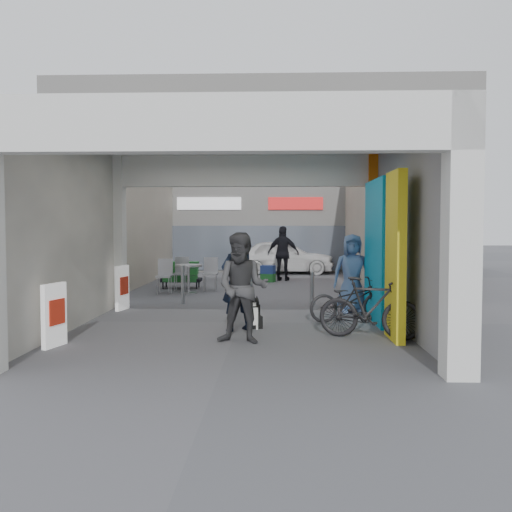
{
  "coord_description": "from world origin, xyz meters",
  "views": [
    {
      "loc": [
        0.73,
        -11.1,
        1.9
      ],
      "look_at": [
        0.29,
        1.0,
        1.26
      ],
      "focal_mm": 40.0,
      "sensor_mm": 36.0,
      "label": 1
    }
  ],
  "objects_px": {
    "cafe_set": "(186,280)",
    "man_with_dog": "(238,282)",
    "produce_stand": "(181,278)",
    "man_elderly": "(352,273)",
    "bicycle_front": "(350,300)",
    "bicycle_rear": "(370,308)",
    "white_van": "(283,257)",
    "man_back_turned": "(243,288)",
    "man_crates": "(283,253)",
    "border_collie": "(254,315)"
  },
  "relations": [
    {
      "from": "cafe_set",
      "to": "man_with_dog",
      "type": "height_order",
      "value": "man_with_dog"
    },
    {
      "from": "produce_stand",
      "to": "man_elderly",
      "type": "bearing_deg",
      "value": -44.8
    },
    {
      "from": "man_elderly",
      "to": "man_with_dog",
      "type": "bearing_deg",
      "value": -137.92
    },
    {
      "from": "bicycle_front",
      "to": "bicycle_rear",
      "type": "bearing_deg",
      "value": 169.86
    },
    {
      "from": "bicycle_rear",
      "to": "white_van",
      "type": "height_order",
      "value": "white_van"
    },
    {
      "from": "bicycle_front",
      "to": "white_van",
      "type": "relative_size",
      "value": 0.42
    },
    {
      "from": "man_back_turned",
      "to": "man_crates",
      "type": "distance_m",
      "value": 10.57
    },
    {
      "from": "cafe_set",
      "to": "white_van",
      "type": "distance_m",
      "value": 7.01
    },
    {
      "from": "man_crates",
      "to": "man_back_turned",
      "type": "bearing_deg",
      "value": 100.35
    },
    {
      "from": "bicycle_front",
      "to": "white_van",
      "type": "xyz_separation_m",
      "value": [
        -1.17,
        11.34,
        0.24
      ]
    },
    {
      "from": "produce_stand",
      "to": "bicycle_front",
      "type": "relative_size",
      "value": 0.73
    },
    {
      "from": "man_crates",
      "to": "cafe_set",
      "type": "bearing_deg",
      "value": 65.4
    },
    {
      "from": "cafe_set",
      "to": "man_crates",
      "type": "relative_size",
      "value": 0.85
    },
    {
      "from": "border_collie",
      "to": "man_with_dog",
      "type": "bearing_deg",
      "value": -164.46
    },
    {
      "from": "cafe_set",
      "to": "man_elderly",
      "type": "bearing_deg",
      "value": -40.85
    },
    {
      "from": "produce_stand",
      "to": "border_collie",
      "type": "height_order",
      "value": "produce_stand"
    },
    {
      "from": "man_back_turned",
      "to": "man_elderly",
      "type": "height_order",
      "value": "man_back_turned"
    },
    {
      "from": "man_back_turned",
      "to": "white_van",
      "type": "height_order",
      "value": "man_back_turned"
    },
    {
      "from": "cafe_set",
      "to": "man_elderly",
      "type": "relative_size",
      "value": 0.94
    },
    {
      "from": "man_elderly",
      "to": "border_collie",
      "type": "bearing_deg",
      "value": -136.75
    },
    {
      "from": "man_crates",
      "to": "bicycle_rear",
      "type": "relative_size",
      "value": 1.09
    },
    {
      "from": "man_with_dog",
      "to": "bicycle_front",
      "type": "bearing_deg",
      "value": 172.72
    },
    {
      "from": "produce_stand",
      "to": "man_with_dog",
      "type": "relative_size",
      "value": 0.69
    },
    {
      "from": "man_crates",
      "to": "man_elderly",
      "type": "bearing_deg",
      "value": 115.84
    },
    {
      "from": "border_collie",
      "to": "bicycle_front",
      "type": "relative_size",
      "value": 0.37
    },
    {
      "from": "produce_stand",
      "to": "bicycle_rear",
      "type": "relative_size",
      "value": 0.71
    },
    {
      "from": "man_with_dog",
      "to": "white_van",
      "type": "relative_size",
      "value": 0.44
    },
    {
      "from": "cafe_set",
      "to": "bicycle_front",
      "type": "height_order",
      "value": "cafe_set"
    },
    {
      "from": "produce_stand",
      "to": "white_van",
      "type": "xyz_separation_m",
      "value": [
        3.18,
        5.42,
        0.36
      ]
    },
    {
      "from": "border_collie",
      "to": "bicycle_rear",
      "type": "xyz_separation_m",
      "value": [
        1.98,
        -0.89,
        0.27
      ]
    },
    {
      "from": "man_with_dog",
      "to": "man_back_turned",
      "type": "distance_m",
      "value": 1.1
    },
    {
      "from": "man_with_dog",
      "to": "man_elderly",
      "type": "bearing_deg",
      "value": -168.35
    },
    {
      "from": "man_with_dog",
      "to": "white_van",
      "type": "height_order",
      "value": "man_with_dog"
    },
    {
      "from": "border_collie",
      "to": "man_crates",
      "type": "xyz_separation_m",
      "value": [
        0.64,
        9.25,
        0.7
      ]
    },
    {
      "from": "produce_stand",
      "to": "man_elderly",
      "type": "xyz_separation_m",
      "value": [
        4.56,
        -4.64,
        0.54
      ]
    },
    {
      "from": "bicycle_front",
      "to": "bicycle_rear",
      "type": "relative_size",
      "value": 0.96
    },
    {
      "from": "man_elderly",
      "to": "white_van",
      "type": "relative_size",
      "value": 0.43
    },
    {
      "from": "bicycle_rear",
      "to": "cafe_set",
      "type": "bearing_deg",
      "value": 49.5
    },
    {
      "from": "white_van",
      "to": "man_elderly",
      "type": "bearing_deg",
      "value": -171.1
    },
    {
      "from": "produce_stand",
      "to": "bicycle_front",
      "type": "height_order",
      "value": "bicycle_front"
    },
    {
      "from": "man_crates",
      "to": "white_van",
      "type": "bearing_deg",
      "value": -76.35
    },
    {
      "from": "man_back_turned",
      "to": "bicycle_front",
      "type": "relative_size",
      "value": 1.08
    },
    {
      "from": "man_elderly",
      "to": "white_van",
      "type": "height_order",
      "value": "man_elderly"
    },
    {
      "from": "produce_stand",
      "to": "border_collie",
      "type": "relative_size",
      "value": 1.98
    },
    {
      "from": "man_elderly",
      "to": "bicycle_front",
      "type": "xyz_separation_m",
      "value": [
        -0.21,
        -1.28,
        -0.42
      ]
    },
    {
      "from": "cafe_set",
      "to": "man_back_turned",
      "type": "relative_size",
      "value": 0.9
    },
    {
      "from": "cafe_set",
      "to": "white_van",
      "type": "relative_size",
      "value": 0.4
    },
    {
      "from": "cafe_set",
      "to": "man_with_dog",
      "type": "distance_m",
      "value": 6.29
    },
    {
      "from": "man_with_dog",
      "to": "man_crates",
      "type": "bearing_deg",
      "value": -128.17
    },
    {
      "from": "man_crates",
      "to": "bicycle_rear",
      "type": "bearing_deg",
      "value": 112.08
    }
  ]
}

